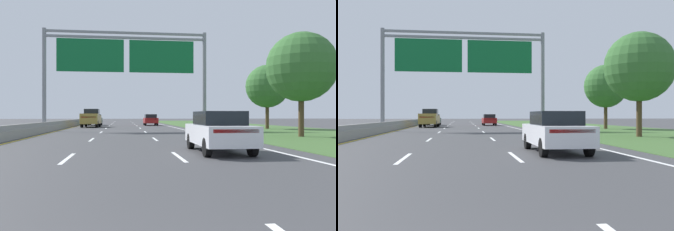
# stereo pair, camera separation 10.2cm
# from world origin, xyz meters

# --- Properties ---
(ground_plane) EXTENTS (220.00, 220.00, 0.00)m
(ground_plane) POSITION_xyz_m (0.00, 35.00, 0.00)
(ground_plane) COLOR #3D3D3F
(lane_striping) EXTENTS (11.96, 106.00, 0.01)m
(lane_striping) POSITION_xyz_m (0.00, 34.54, 0.00)
(lane_striping) COLOR white
(lane_striping) RESTS_ON ground
(grass_verge_right) EXTENTS (14.00, 110.00, 0.02)m
(grass_verge_right) POSITION_xyz_m (13.95, 35.00, 0.01)
(grass_verge_right) COLOR #3D602D
(grass_verge_right) RESTS_ON ground
(median_barrier_concrete) EXTENTS (0.60, 110.00, 0.85)m
(median_barrier_concrete) POSITION_xyz_m (-6.60, 35.00, 0.35)
(median_barrier_concrete) COLOR gray
(median_barrier_concrete) RESTS_ON ground
(overhead_sign_gantry) EXTENTS (15.06, 0.42, 9.26)m
(overhead_sign_gantry) POSITION_xyz_m (0.30, 31.30, 6.54)
(overhead_sign_gantry) COLOR gray
(overhead_sign_gantry) RESTS_ON ground
(pickup_truck_gold) EXTENTS (2.13, 5.45, 2.20)m
(pickup_truck_gold) POSITION_xyz_m (-3.84, 42.08, 1.07)
(pickup_truck_gold) COLOR #A38438
(pickup_truck_gold) RESTS_ON ground
(car_red_right_lane_sedan) EXTENTS (1.84, 4.41, 1.57)m
(car_red_right_lane_sedan) POSITION_xyz_m (3.83, 48.17, 0.82)
(car_red_right_lane_sedan) COLOR maroon
(car_red_right_lane_sedan) RESTS_ON ground
(car_white_right_lane_sedan) EXTENTS (1.84, 4.41, 1.57)m
(car_white_right_lane_sedan) POSITION_xyz_m (3.59, 11.77, 0.82)
(car_white_right_lane_sedan) COLOR silver
(car_white_right_lane_sedan) RESTS_ON ground
(car_darkgreen_left_lane_sedan) EXTENTS (1.85, 4.41, 1.57)m
(car_darkgreen_left_lane_sedan) POSITION_xyz_m (-3.95, 49.84, 0.82)
(car_darkgreen_left_lane_sedan) COLOR #193D23
(car_darkgreen_left_lane_sedan) RESTS_ON ground
(roadside_tree_near) EXTENTS (4.57, 4.57, 6.89)m
(roadside_tree_near) POSITION_xyz_m (11.62, 20.52, 4.59)
(roadside_tree_near) COLOR #4C3823
(roadside_tree_near) RESTS_ON ground
(roadside_tree_mid) EXTENTS (4.45, 4.45, 6.67)m
(roadside_tree_mid) POSITION_xyz_m (14.85, 33.62, 4.43)
(roadside_tree_mid) COLOR #4C3823
(roadside_tree_mid) RESTS_ON ground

